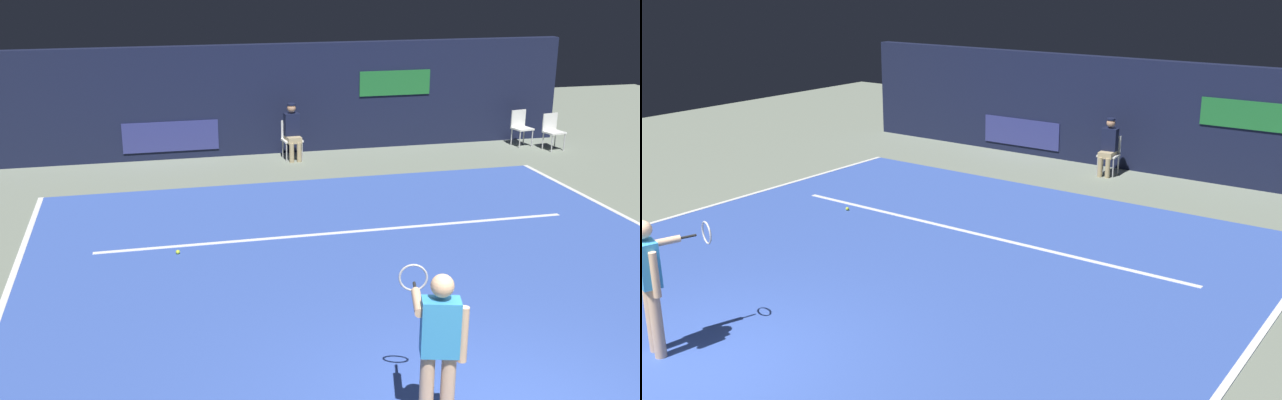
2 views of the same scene
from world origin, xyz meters
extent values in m
plane|color=gray|center=(0.00, 4.13, 0.00)|extent=(30.11, 30.11, 0.00)
cube|color=#3856B2|center=(0.00, 4.13, 0.01)|extent=(10.54, 10.25, 0.01)
cube|color=white|center=(-5.22, 4.13, 0.01)|extent=(0.10, 10.25, 0.01)
cube|color=white|center=(0.00, 5.92, 0.01)|extent=(8.22, 0.10, 0.01)
cube|color=#141933|center=(0.00, 11.91, 1.30)|extent=(14.55, 0.30, 2.60)
cube|color=navy|center=(-2.55, 11.75, 0.55)|extent=(2.20, 0.04, 0.70)
cube|color=#1E6B2D|center=(2.91, 11.75, 1.60)|extent=(1.80, 0.04, 0.60)
cylinder|color=#DBAD89|center=(-0.56, 0.04, 0.46)|extent=(0.14, 0.14, 0.92)
cylinder|color=#DBAD89|center=(-0.75, 0.10, 0.46)|extent=(0.14, 0.14, 0.92)
cube|color=#338CD1|center=(-0.66, 0.07, 1.20)|extent=(0.41, 0.31, 0.56)
sphere|color=#DBAD89|center=(-0.66, 0.07, 1.62)|extent=(0.22, 0.22, 0.22)
cylinder|color=#DBAD89|center=(-0.79, 0.34, 1.35)|extent=(0.23, 0.51, 0.09)
cylinder|color=#DBAD89|center=(-0.44, 0.03, 1.12)|extent=(0.09, 0.09, 0.56)
cylinder|color=black|center=(-0.70, 0.62, 1.35)|extent=(0.11, 0.30, 0.03)
torus|color=#B2B2B7|center=(-0.63, 0.89, 1.35)|extent=(0.30, 0.11, 0.30)
cube|color=white|center=(0.20, 11.08, 0.46)|extent=(0.47, 0.43, 0.04)
cube|color=white|center=(0.18, 11.28, 0.69)|extent=(0.42, 0.06, 0.42)
cylinder|color=#B2B2B7|center=(0.02, 10.89, 0.23)|extent=(0.03, 0.03, 0.46)
cylinder|color=#B2B2B7|center=(0.40, 10.92, 0.23)|extent=(0.03, 0.03, 0.46)
cylinder|color=#B2B2B7|center=(0.00, 11.23, 0.23)|extent=(0.03, 0.03, 0.46)
cylinder|color=#B2B2B7|center=(0.37, 11.26, 0.23)|extent=(0.03, 0.03, 0.46)
cube|color=tan|center=(0.20, 11.00, 0.50)|extent=(0.35, 0.42, 0.14)
cylinder|color=tan|center=(0.13, 10.81, 0.23)|extent=(0.11, 0.11, 0.46)
cylinder|color=tan|center=(0.31, 10.83, 0.23)|extent=(0.11, 0.11, 0.46)
cube|color=#141933|center=(0.19, 11.12, 0.83)|extent=(0.36, 0.25, 0.52)
sphere|color=tan|center=(0.19, 11.12, 1.21)|extent=(0.20, 0.20, 0.20)
cylinder|color=#141933|center=(0.19, 11.12, 1.30)|extent=(0.19, 0.19, 0.04)
cube|color=white|center=(6.08, 11.07, 0.44)|extent=(0.50, 0.46, 0.04)
cube|color=white|center=(6.05, 11.26, 0.67)|extent=(0.42, 0.10, 0.42)
cylinder|color=#B2B2B7|center=(5.92, 10.87, 0.22)|extent=(0.03, 0.03, 0.44)
cylinder|color=#B2B2B7|center=(6.29, 10.93, 0.22)|extent=(0.03, 0.03, 0.44)
cylinder|color=#B2B2B7|center=(5.87, 11.20, 0.22)|extent=(0.03, 0.03, 0.44)
cylinder|color=#B2B2B7|center=(6.23, 11.26, 0.22)|extent=(0.03, 0.03, 0.44)
cube|color=white|center=(6.63, 10.49, 0.44)|extent=(0.50, 0.47, 0.04)
cube|color=white|center=(6.59, 10.69, 0.67)|extent=(0.42, 0.10, 0.42)
cylinder|color=#B2B2B7|center=(6.47, 10.29, 0.22)|extent=(0.03, 0.03, 0.44)
cylinder|color=#B2B2B7|center=(6.84, 10.35, 0.22)|extent=(0.03, 0.03, 0.44)
cylinder|color=#B2B2B7|center=(6.41, 10.63, 0.22)|extent=(0.03, 0.03, 0.44)
cylinder|color=#B2B2B7|center=(6.78, 10.69, 0.22)|extent=(0.03, 0.03, 0.44)
sphere|color=#CCE033|center=(-2.79, 5.58, 0.05)|extent=(0.07, 0.07, 0.07)
camera|label=1|loc=(-3.25, -5.87, 4.46)|focal=42.68mm
camera|label=2|loc=(7.08, -4.38, 4.47)|focal=41.58mm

